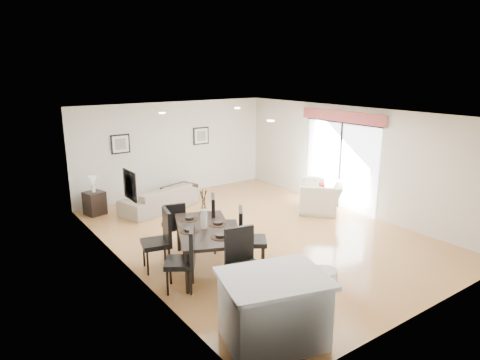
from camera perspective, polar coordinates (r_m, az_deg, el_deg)
ground at (r=9.72m, az=2.34°, el=-7.16°), size 8.00×8.00×0.00m
wall_back at (r=12.63m, az=-8.78°, el=4.16°), size 6.00×0.04×2.70m
wall_front at (r=6.75m, az=23.83°, el=-6.16°), size 6.00×0.04×2.70m
wall_left at (r=7.89m, az=-15.08°, el=-2.48°), size 0.04×8.00×2.70m
wall_right at (r=11.35m, az=14.50°, el=2.69°), size 0.04×8.00×2.70m
ceiling at (r=9.07m, az=2.52°, el=8.89°), size 6.00×8.00×0.02m
sofa at (r=11.41m, az=-10.68°, el=-2.43°), size 2.27×1.40×0.62m
armchair at (r=11.31m, az=10.78°, el=-2.16°), size 1.59×1.58×0.78m
courtyard_plant_a at (r=13.56m, az=23.66°, el=-0.77°), size 0.59×0.53×0.59m
courtyard_plant_b at (r=14.54m, az=17.55°, el=0.82°), size 0.45×0.45×0.62m
dining_table at (r=7.90m, az=-4.79°, el=-6.93°), size 1.60×2.10×0.78m
dining_chair_wnear at (r=7.22m, az=-7.29°, el=-10.00°), size 0.68×0.68×1.09m
dining_chair_wfar at (r=8.02m, az=-10.51°, el=-7.40°), size 0.61×0.61×1.12m
dining_chair_enear at (r=7.95m, az=0.97°, el=-7.31°), size 0.71×0.71×1.13m
dining_chair_efar at (r=8.67m, az=-2.75°, el=-5.36°), size 0.71×0.71×1.15m
dining_chair_head at (r=7.05m, az=0.28°, el=-10.34°), size 0.60×0.60×1.12m
dining_chair_foot at (r=8.92m, az=-8.77°, el=-5.62°), size 0.53×0.53×0.97m
vase at (r=7.77m, az=-4.85°, el=-4.33°), size 0.94×1.44×0.73m
coffee_table at (r=12.32m, az=-8.07°, el=-1.63°), size 1.08×0.82×0.38m
side_table at (r=11.49m, az=-18.80°, el=-2.93°), size 0.54×0.54×0.59m
table_lamp at (r=11.34m, az=-19.03°, el=-0.24°), size 0.21×0.21×0.40m
cushion at (r=11.10m, az=10.84°, el=-1.28°), size 0.29×0.33×0.34m
kitchen_island at (r=5.98m, az=4.48°, el=-16.76°), size 1.62×1.41×0.97m
bar_stool at (r=6.48m, az=11.19°, el=-12.55°), size 0.36×0.36×0.78m
framed_print_back_left at (r=11.93m, az=-15.66°, el=4.65°), size 0.52×0.04×0.52m
framed_print_back_right at (r=12.98m, az=-5.21°, el=5.89°), size 0.52×0.04×0.52m
framed_print_left_wall at (r=7.64m, az=-14.49°, el=-0.66°), size 0.04×0.52×0.52m
sliding_door at (r=11.45m, az=13.31°, el=4.47°), size 0.12×2.70×2.57m
courtyard at (r=14.43m, az=19.95°, el=3.02°), size 6.00×6.00×2.00m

